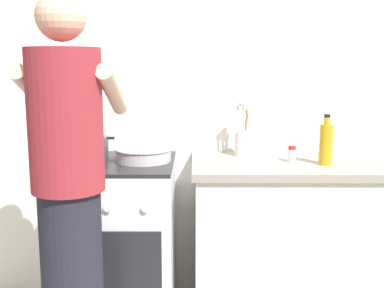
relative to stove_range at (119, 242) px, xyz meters
The scene contains 9 objects.
back_wall 1.03m from the stove_range, 32.64° to the left, with size 3.20×0.10×2.50m.
countertop 0.90m from the stove_range, ahead, with size 1.00×0.60×0.90m.
stove_range is the anchor object (origin of this frame).
pot 0.53m from the stove_range, behind, with size 0.25×0.18×0.13m.
mixing_bowl 0.51m from the stove_range, ahead, with size 0.31×0.31×0.07m.
utensil_crock 0.89m from the stove_range, 13.51° to the left, with size 0.10×0.10×0.32m.
spice_bottle 1.05m from the stove_range, ahead, with size 0.04×0.04×0.08m.
oil_bottle 1.23m from the stove_range, ahead, with size 0.07×0.07×0.26m.
person 0.71m from the stove_range, 100.77° to the right, with size 0.41×0.50×1.70m.
Camera 1 is at (0.07, -2.33, 1.42)m, focal length 44.51 mm.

